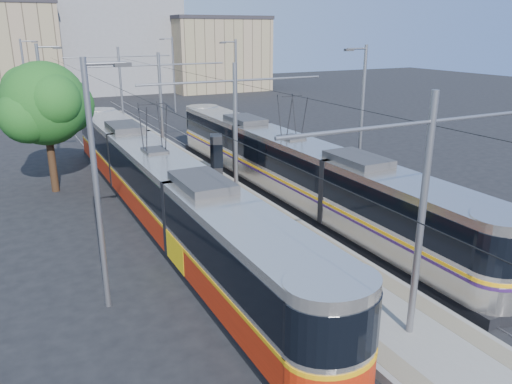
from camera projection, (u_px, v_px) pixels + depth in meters
ground at (330, 282)px, 18.13m from camera, size 160.00×160.00×0.00m
platform at (178, 168)px, 32.46m from camera, size 4.00×50.00×0.30m
tactile_strip_left at (156, 168)px, 31.78m from camera, size 0.70×50.00×0.01m
tactile_strip_right at (199, 163)px, 33.04m from camera, size 0.70×50.00×0.01m
rails at (178, 170)px, 32.50m from camera, size 8.71×70.00×0.03m
track_arrow at (286, 355)px, 14.03m from camera, size 1.20×5.00×0.01m
tram_left at (157, 184)px, 23.87m from camera, size 2.43×30.42×5.50m
tram_right at (291, 165)px, 26.58m from camera, size 2.43×27.67×5.50m
catenary at (190, 106)px, 28.70m from camera, size 9.20×70.00×7.00m
street_lamps at (157, 98)px, 34.59m from camera, size 15.18×38.22×8.00m
shelter at (217, 156)px, 29.21m from camera, size 1.12×1.37×2.62m
tree at (50, 104)px, 27.09m from camera, size 4.95×4.57×7.19m
building_centre at (111, 41)px, 72.65m from camera, size 18.36×14.28×14.21m
building_right at (216, 54)px, 74.21m from camera, size 14.28×10.20×10.60m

